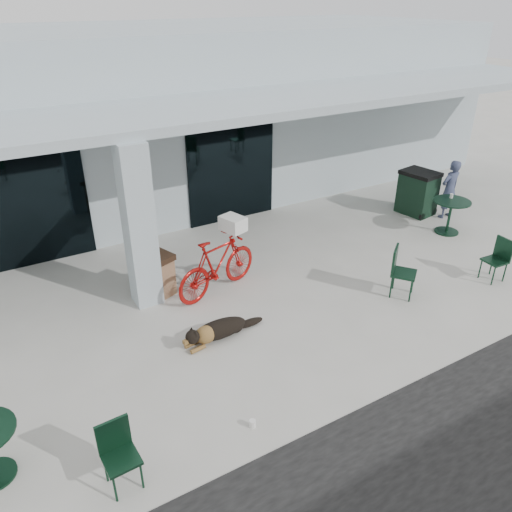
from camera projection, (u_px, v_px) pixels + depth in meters
ground at (277, 339)px, 8.62m from camera, size 80.00×80.00×0.00m
building at (116, 115)px, 14.04m from camera, size 22.00×7.00×4.50m
storefront_glass_left at (19, 207)px, 10.35m from camera, size 2.80×0.06×2.70m
storefront_glass_right at (231, 169)px, 12.59m from camera, size 2.40×0.06×2.70m
column at (139, 227)px, 8.97m from camera, size 0.50×0.50×3.12m
overhang at (182, 112)px, 9.86m from camera, size 22.00×2.80×0.18m
bicycle at (217, 265)px, 9.72m from camera, size 2.06×1.11×1.19m
laundry_basket at (233, 224)px, 9.66m from camera, size 0.48×0.56×0.28m
dog at (219, 328)px, 8.57m from camera, size 1.20×0.56×0.39m
cup_near_dog at (252, 424)px, 6.85m from camera, size 0.10×0.10×0.11m
cafe_chair_near at (121, 458)px, 5.86m from camera, size 0.43×0.46×0.90m
cafe_table_far at (449, 217)px, 12.26m from camera, size 1.11×1.11×0.84m
cafe_chair_far_a at (404, 273)px, 9.64m from camera, size 0.67×0.67×1.01m
cafe_chair_far_b at (495, 260)px, 10.19m from camera, size 0.48×0.44×0.91m
person at (450, 189)px, 12.96m from camera, size 0.56×0.37×1.54m
cup_on_table at (451, 196)px, 12.20m from camera, size 0.10×0.10×0.11m
trash_receptacle at (159, 275)px, 9.69m from camera, size 0.65×0.65×0.87m
wheeled_bin at (418, 193)px, 13.28m from camera, size 0.85×1.01×1.17m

